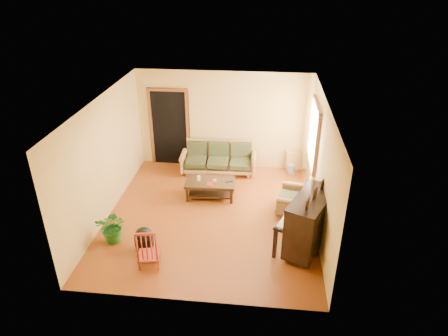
# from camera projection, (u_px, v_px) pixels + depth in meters

# --- Properties ---
(floor) EXTENTS (5.00, 5.00, 0.00)m
(floor) POSITION_uv_depth(u_px,v_px,m) (211.00, 216.00, 8.80)
(floor) COLOR #622A0C
(floor) RESTS_ON ground
(doorway) EXTENTS (1.08, 0.16, 2.05)m
(doorway) POSITION_uv_depth(u_px,v_px,m) (170.00, 128.00, 10.66)
(doorway) COLOR black
(doorway) RESTS_ON floor
(window) EXTENTS (0.12, 1.36, 1.46)m
(window) POSITION_uv_depth(u_px,v_px,m) (314.00, 135.00, 9.05)
(window) COLOR white
(window) RESTS_ON right_wall
(sofa) EXTENTS (1.96, 0.88, 0.83)m
(sofa) POSITION_uv_depth(u_px,v_px,m) (218.00, 159.00, 10.43)
(sofa) COLOR #9E6B3A
(sofa) RESTS_ON floor
(coffee_table) EXTENTS (1.18, 0.67, 0.42)m
(coffee_table) POSITION_uv_depth(u_px,v_px,m) (210.00, 189.00, 9.43)
(coffee_table) COLOR black
(coffee_table) RESTS_ON floor
(armchair) EXTENTS (0.89, 0.92, 0.79)m
(armchair) POSITION_uv_depth(u_px,v_px,m) (293.00, 196.00, 8.78)
(armchair) COLOR #9E6B3A
(armchair) RESTS_ON floor
(piano) EXTENTS (1.25, 1.52, 1.16)m
(piano) POSITION_uv_depth(u_px,v_px,m) (309.00, 224.00, 7.54)
(piano) COLOR black
(piano) RESTS_ON floor
(footstool) EXTENTS (0.45, 0.45, 0.36)m
(footstool) POSITION_uv_depth(u_px,v_px,m) (144.00, 241.00, 7.71)
(footstool) COLOR black
(footstool) RESTS_ON floor
(red_chair) EXTENTS (0.45, 0.48, 0.82)m
(red_chair) POSITION_uv_depth(u_px,v_px,m) (148.00, 246.00, 7.21)
(red_chair) COLOR maroon
(red_chair) RESTS_ON floor
(leaning_frame) EXTENTS (0.46, 0.21, 0.60)m
(leaning_frame) POSITION_uv_depth(u_px,v_px,m) (294.00, 161.00, 10.58)
(leaning_frame) COLOR #B68B3C
(leaning_frame) RESTS_ON floor
(ceramic_crock) EXTENTS (0.27, 0.27, 0.25)m
(ceramic_crock) POSITION_uv_depth(u_px,v_px,m) (291.00, 169.00, 10.51)
(ceramic_crock) COLOR #2F3D8D
(ceramic_crock) RESTS_ON floor
(potted_plant) EXTENTS (0.61, 0.53, 0.68)m
(potted_plant) POSITION_uv_depth(u_px,v_px,m) (113.00, 226.00, 7.87)
(potted_plant) COLOR #1A5B1C
(potted_plant) RESTS_ON floor
(book) EXTENTS (0.16, 0.20, 0.02)m
(book) POSITION_uv_depth(u_px,v_px,m) (207.00, 184.00, 9.19)
(book) COLOR maroon
(book) RESTS_ON coffee_table
(candle) EXTENTS (0.09, 0.09, 0.13)m
(candle) POSITION_uv_depth(u_px,v_px,m) (199.00, 178.00, 9.33)
(candle) COLOR silver
(candle) RESTS_ON coffee_table
(glass_jar) EXTENTS (0.08, 0.08, 0.05)m
(glass_jar) POSITION_uv_depth(u_px,v_px,m) (215.00, 181.00, 9.29)
(glass_jar) COLOR silver
(glass_jar) RESTS_ON coffee_table
(remote) EXTENTS (0.17, 0.10, 0.02)m
(remote) POSITION_uv_depth(u_px,v_px,m) (229.00, 182.00, 9.30)
(remote) COLOR black
(remote) RESTS_ON coffee_table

